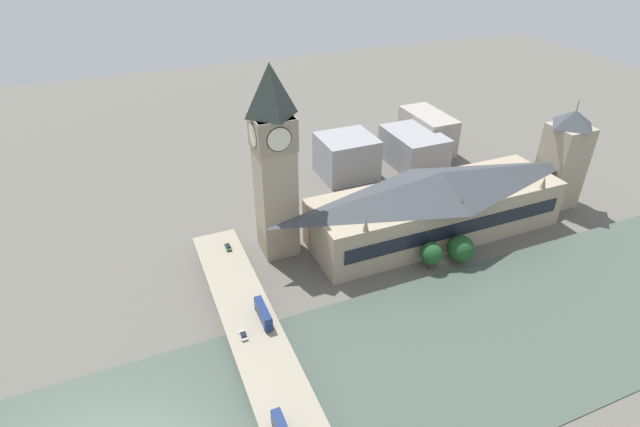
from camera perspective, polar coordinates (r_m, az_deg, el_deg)
name	(u,v)px	position (r m, az deg, el deg)	size (l,w,h in m)	color
ground_plane	(441,261)	(192.63, 13.68, -5.34)	(600.00, 600.00, 0.00)	#605E56
river_water	(511,329)	(171.48, 21.01, -12.23)	(64.18, 360.00, 0.30)	#47564C
parliament_hall	(437,204)	(201.00, 13.21, 1.08)	(29.71, 101.99, 27.32)	tan
clock_tower	(274,159)	(174.68, -5.27, 6.18)	(14.19, 14.19, 71.83)	tan
victoria_tower	(563,159)	(237.05, 26.01, 5.63)	(14.84, 14.84, 46.94)	tan
road_bridge	(281,398)	(137.75, -4.43, -20.23)	(160.36, 16.08, 6.21)	gray
double_decker_bus_rear	(263,313)	(153.95, -6.50, -11.24)	(11.69, 2.46, 4.89)	navy
car_northbound_tail	(228,247)	(185.90, -10.46, -3.77)	(4.49, 1.80, 1.39)	#2D5638
car_southbound_lead	(243,335)	(150.96, -8.76, -13.61)	(3.89, 1.84, 1.37)	silver
city_block_west	(427,131)	(277.81, 12.15, 9.18)	(33.93, 17.09, 19.55)	#A39E93
city_block_center	(414,148)	(259.16, 10.65, 7.36)	(32.80, 23.51, 16.95)	#939399
city_block_east	(346,156)	(242.64, 3.04, 6.53)	(24.28, 25.86, 19.98)	#939399
tree_embankment_near	(461,249)	(190.23, 15.78, -3.89)	(9.89, 9.89, 11.18)	brown
tree_embankment_mid	(431,253)	(184.60, 12.62, -4.48)	(8.26, 8.26, 10.69)	brown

